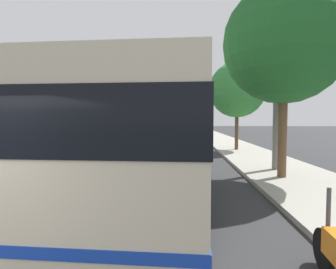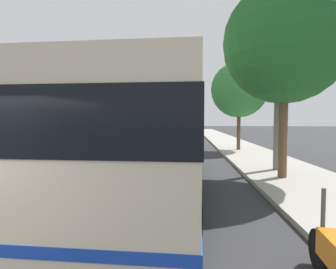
{
  "view_description": "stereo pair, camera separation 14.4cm",
  "coord_description": "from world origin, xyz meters",
  "px_view_note": "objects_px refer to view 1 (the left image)",
  "views": [
    {
      "loc": [
        -1.69,
        -2.88,
        2.2
      ],
      "look_at": [
        8.63,
        -2.24,
        1.67
      ],
      "focal_mm": 28.94,
      "sensor_mm": 36.0,
      "label": 1
    },
    {
      "loc": [
        -1.68,
        -3.02,
        2.2
      ],
      "look_at": [
        8.63,
        -2.24,
        1.67
      ],
      "focal_mm": 28.94,
      "sensor_mm": 36.0,
      "label": 2
    }
  ],
  "objects_px": {
    "roadside_tree_far_block": "(237,90)",
    "roadside_tree_mid_block": "(284,43)",
    "car_behind_bus": "(154,130)",
    "car_ahead_same_lane": "(135,135)",
    "utility_pole": "(277,85)",
    "coach_bus": "(161,133)",
    "car_side_street": "(182,132)"
  },
  "relations": [
    {
      "from": "roadside_tree_mid_block",
      "to": "roadside_tree_far_block",
      "type": "xyz_separation_m",
      "value": [
        9.47,
        -0.15,
        -0.58
      ]
    },
    {
      "from": "roadside_tree_far_block",
      "to": "utility_pole",
      "type": "relative_size",
      "value": 0.86
    },
    {
      "from": "car_behind_bus",
      "to": "roadside_tree_far_block",
      "type": "bearing_deg",
      "value": 24.02
    },
    {
      "from": "car_side_street",
      "to": "roadside_tree_far_block",
      "type": "bearing_deg",
      "value": -168.96
    },
    {
      "from": "coach_bus",
      "to": "car_ahead_same_lane",
      "type": "xyz_separation_m",
      "value": [
        19.17,
        4.49,
        -1.12
      ]
    },
    {
      "from": "car_behind_bus",
      "to": "car_side_street",
      "type": "bearing_deg",
      "value": 30.52
    },
    {
      "from": "car_ahead_same_lane",
      "to": "roadside_tree_mid_block",
      "type": "height_order",
      "value": "roadside_tree_mid_block"
    },
    {
      "from": "car_behind_bus",
      "to": "car_ahead_same_lane",
      "type": "distance_m",
      "value": 16.13
    },
    {
      "from": "coach_bus",
      "to": "car_ahead_same_lane",
      "type": "bearing_deg",
      "value": 15.18
    },
    {
      "from": "car_behind_bus",
      "to": "car_side_street",
      "type": "distance_m",
      "value": 10.76
    },
    {
      "from": "coach_bus",
      "to": "car_ahead_same_lane",
      "type": "relative_size",
      "value": 2.58
    },
    {
      "from": "car_ahead_same_lane",
      "to": "utility_pole",
      "type": "relative_size",
      "value": 0.64
    },
    {
      "from": "car_behind_bus",
      "to": "car_ahead_same_lane",
      "type": "relative_size",
      "value": 0.9
    },
    {
      "from": "coach_bus",
      "to": "car_behind_bus",
      "type": "distance_m",
      "value": 35.57
    },
    {
      "from": "car_behind_bus",
      "to": "roadside_tree_far_block",
      "type": "height_order",
      "value": "roadside_tree_far_block"
    },
    {
      "from": "car_behind_bus",
      "to": "roadside_tree_mid_block",
      "type": "height_order",
      "value": "roadside_tree_mid_block"
    },
    {
      "from": "car_behind_bus",
      "to": "car_side_street",
      "type": "xyz_separation_m",
      "value": [
        -9.67,
        -4.71,
        -0.01
      ]
    },
    {
      "from": "utility_pole",
      "to": "roadside_tree_mid_block",
      "type": "bearing_deg",
      "value": 169.02
    },
    {
      "from": "coach_bus",
      "to": "roadside_tree_far_block",
      "type": "relative_size",
      "value": 1.92
    },
    {
      "from": "car_side_street",
      "to": "car_ahead_same_lane",
      "type": "distance_m",
      "value": 8.11
    },
    {
      "from": "roadside_tree_mid_block",
      "to": "car_ahead_same_lane",
      "type": "bearing_deg",
      "value": 25.86
    },
    {
      "from": "coach_bus",
      "to": "roadside_tree_mid_block",
      "type": "xyz_separation_m",
      "value": [
        0.94,
        -4.35,
        3.19
      ]
    },
    {
      "from": "roadside_tree_far_block",
      "to": "roadside_tree_mid_block",
      "type": "bearing_deg",
      "value": 179.1
    },
    {
      "from": "coach_bus",
      "to": "car_side_street",
      "type": "bearing_deg",
      "value": 1.08
    },
    {
      "from": "car_ahead_same_lane",
      "to": "roadside_tree_mid_block",
      "type": "bearing_deg",
      "value": 30.43
    },
    {
      "from": "coach_bus",
      "to": "car_side_street",
      "type": "relative_size",
      "value": 2.87
    },
    {
      "from": "coach_bus",
      "to": "roadside_tree_far_block",
      "type": "height_order",
      "value": "roadside_tree_far_block"
    },
    {
      "from": "car_ahead_same_lane",
      "to": "utility_pole",
      "type": "distance_m",
      "value": 19.21
    },
    {
      "from": "coach_bus",
      "to": "utility_pole",
      "type": "distance_m",
      "value": 5.65
    },
    {
      "from": "roadside_tree_far_block",
      "to": "utility_pole",
      "type": "height_order",
      "value": "utility_pole"
    },
    {
      "from": "coach_bus",
      "to": "utility_pole",
      "type": "bearing_deg",
      "value": -59.29
    },
    {
      "from": "coach_bus",
      "to": "car_ahead_same_lane",
      "type": "height_order",
      "value": "coach_bus"
    }
  ]
}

